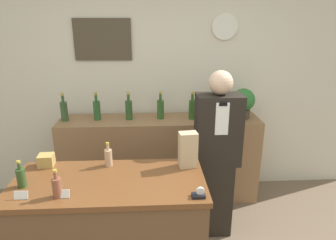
{
  "coord_description": "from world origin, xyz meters",
  "views": [
    {
      "loc": [
        -0.0,
        -1.51,
        2.07
      ],
      "look_at": [
        0.14,
        1.08,
        1.19
      ],
      "focal_mm": 32.0,
      "sensor_mm": 36.0,
      "label": 1
    }
  ],
  "objects_px": {
    "potted_plant": "(244,102)",
    "paper_bag": "(189,150)",
    "tape_dispenser": "(200,194)",
    "shopkeeper": "(217,157)"
  },
  "relations": [
    {
      "from": "potted_plant",
      "to": "paper_bag",
      "type": "bearing_deg",
      "value": -125.56
    },
    {
      "from": "shopkeeper",
      "to": "tape_dispenser",
      "type": "relative_size",
      "value": 18.33
    },
    {
      "from": "paper_bag",
      "to": "shopkeeper",
      "type": "bearing_deg",
      "value": 50.87
    },
    {
      "from": "shopkeeper",
      "to": "potted_plant",
      "type": "bearing_deg",
      "value": 56.87
    },
    {
      "from": "potted_plant",
      "to": "paper_bag",
      "type": "relative_size",
      "value": 1.18
    },
    {
      "from": "potted_plant",
      "to": "tape_dispenser",
      "type": "relative_size",
      "value": 3.79
    },
    {
      "from": "paper_bag",
      "to": "tape_dispenser",
      "type": "bearing_deg",
      "value": -86.89
    },
    {
      "from": "potted_plant",
      "to": "tape_dispenser",
      "type": "bearing_deg",
      "value": -115.87
    },
    {
      "from": "shopkeeper",
      "to": "potted_plant",
      "type": "distance_m",
      "value": 0.85
    },
    {
      "from": "potted_plant",
      "to": "paper_bag",
      "type": "xyz_separation_m",
      "value": [
        -0.75,
        -1.04,
        -0.1
      ]
    }
  ]
}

